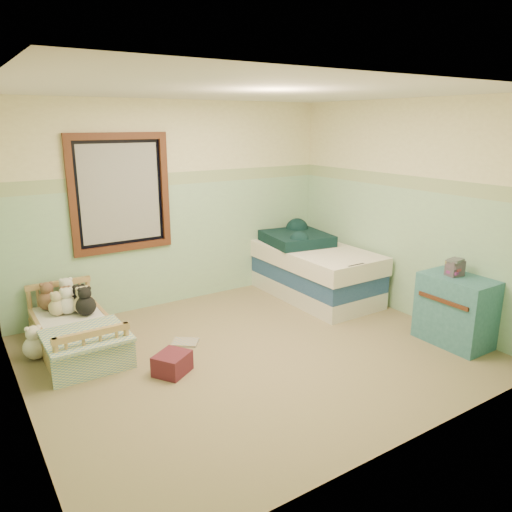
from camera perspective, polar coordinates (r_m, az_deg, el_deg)
floor at (r=5.03m, az=-0.08°, el=-11.23°), size 4.20×3.60×0.02m
ceiling at (r=4.50m, az=-0.09°, el=18.80°), size 4.20×3.60×0.02m
wall_back at (r=6.16m, az=-9.27°, el=5.92°), size 4.20×0.04×2.50m
wall_front at (r=3.29m, az=17.23°, el=-2.85°), size 4.20×0.04×2.50m
wall_left at (r=3.92m, az=-26.84°, el=-0.98°), size 0.04×3.60×2.50m
wall_right at (r=5.99m, az=17.10°, el=5.17°), size 0.04×3.60×2.50m
wainscot_mint at (r=6.25m, az=-9.02°, el=1.38°), size 4.20×0.01×1.50m
border_strip at (r=6.11m, az=-9.34°, el=8.91°), size 4.20×0.01×0.15m
window_frame at (r=5.85m, az=-15.50°, el=7.05°), size 1.16×0.06×1.36m
window_blinds at (r=5.86m, az=-15.53°, el=7.06°), size 0.92×0.01×1.12m
toddler_bed_frame at (r=5.37m, az=-20.16°, el=-9.28°), size 0.69×1.37×0.18m
toddler_mattress at (r=5.31m, az=-20.31°, el=-7.83°), size 0.63×1.31×0.12m
patchwork_quilt at (r=4.89m, az=-19.23°, el=-8.76°), size 0.74×0.69×0.03m
plush_bed_brown at (r=5.69m, az=-23.10°, el=-4.79°), size 0.21×0.21×0.21m
plush_bed_white at (r=5.72m, az=-21.14°, el=-4.43°), size 0.22×0.22×0.22m
plush_bed_tan at (r=5.50m, az=-22.14°, el=-5.56°), size 0.18×0.18×0.18m
plush_bed_dark at (r=5.53m, az=-19.82°, el=-5.06°), size 0.20×0.20×0.20m
plush_floor_cream at (r=5.30m, az=-24.33°, el=-9.70°), size 0.23×0.23×0.23m
plush_floor_tan at (r=4.83m, az=-18.49°, el=-11.65°), size 0.22×0.22×0.22m
twin_bed_frame at (r=6.57m, az=6.57°, el=-3.65°), size 0.91×1.82×0.22m
twin_boxspring at (r=6.51m, az=6.63°, el=-1.82°), size 0.91×1.82×0.22m
twin_mattress at (r=6.44m, az=6.69°, el=0.05°), size 0.94×1.85×0.22m
teal_blanket at (r=6.60m, az=4.74°, el=2.07°), size 0.88×0.92×0.14m
dresser at (r=5.49m, az=22.26°, el=-5.87°), size 0.45×0.72×0.72m
book_stack at (r=5.39m, az=22.18°, el=-1.30°), size 0.18×0.15×0.16m
red_pillow at (r=4.67m, az=-9.74°, el=-12.24°), size 0.40×0.39×0.19m
floor_book at (r=5.25m, az=-8.25°, el=-9.93°), size 0.33×0.32×0.02m
extra_plush_0 at (r=5.44m, az=-19.47°, el=-5.35°), size 0.20×0.20×0.20m
extra_plush_1 at (r=5.39m, az=-19.22°, el=-5.49°), size 0.21×0.21×0.21m
extra_plush_2 at (r=5.50m, az=-21.12°, el=-5.35°), size 0.20×0.20×0.20m
extra_plush_3 at (r=5.63m, az=-21.21°, el=-4.97°), size 0.18×0.18×0.18m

